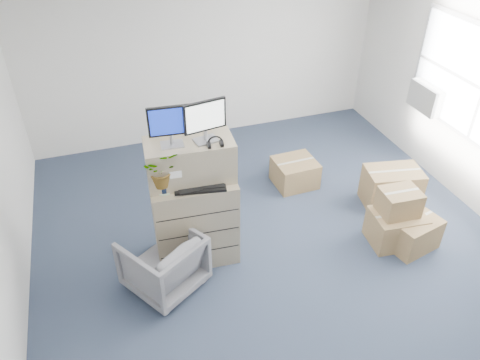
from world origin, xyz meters
name	(u,v)px	position (x,y,z in m)	size (l,w,h in m)	color
ground	(282,262)	(0.00, 0.00, 0.00)	(7.00, 7.00, 0.00)	#283148
wall_back	(205,58)	(0.00, 3.51, 1.40)	(6.00, 0.02, 2.80)	silver
ac_unit	(427,97)	(2.87, 1.40, 1.20)	(0.24, 0.60, 0.40)	silver
filing_cabinet_lower	(195,219)	(-0.97, 0.49, 0.57)	(0.98, 0.60, 1.14)	#9B8C6B
filing_cabinet_upper	(190,160)	(-0.97, 0.55, 1.39)	(0.98, 0.49, 0.49)	#9B8C6B
monitor_left	(170,124)	(-1.16, 0.52, 1.89)	(0.47, 0.20, 0.46)	#99999E
monitor_right	(205,119)	(-0.79, 0.50, 1.90)	(0.48, 0.22, 0.48)	#99999E
headphones	(215,143)	(-0.72, 0.35, 1.68)	(0.17, 0.17, 0.02)	black
keyboard	(200,187)	(-0.92, 0.33, 1.16)	(0.57, 0.24, 0.03)	black
mouse	(221,182)	(-0.67, 0.34, 1.16)	(0.12, 0.07, 0.04)	silver
water_bottle	(201,165)	(-0.84, 0.57, 1.28)	(0.08, 0.08, 0.28)	gray
phone_dock	(189,174)	(-0.99, 0.57, 1.20)	(0.07, 0.06, 0.15)	silver
external_drive	(221,166)	(-0.59, 0.62, 1.18)	(0.24, 0.18, 0.07)	black
tissue_box	(219,163)	(-0.63, 0.59, 1.26)	(0.26, 0.13, 0.10)	#396BC3
potted_plant	(162,173)	(-1.32, 0.41, 1.39)	(0.43, 0.47, 0.43)	#AEC29C
office_chair	(163,260)	(-1.45, 0.11, 0.40)	(0.78, 0.73, 0.80)	slate
cardboard_boxes	(375,201)	(1.55, 0.44, 0.27)	(1.86, 2.34, 0.78)	olive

